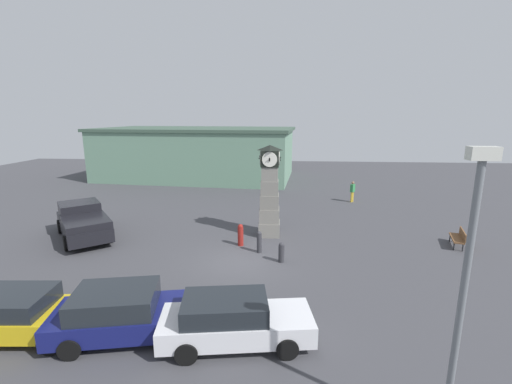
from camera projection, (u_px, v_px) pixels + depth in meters
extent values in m
plane|color=#424247|center=(240.00, 262.00, 16.06)|extent=(73.90, 73.90, 0.00)
cube|color=gray|center=(269.00, 228.00, 19.58)|extent=(1.18, 1.18, 0.80)
cube|color=gray|center=(269.00, 215.00, 19.41)|extent=(1.11, 1.11, 0.80)
cube|color=gray|center=(270.00, 201.00, 19.24)|extent=(1.03, 1.03, 0.80)
cube|color=gray|center=(270.00, 187.00, 19.06)|extent=(0.96, 0.96, 0.80)
cube|color=gray|center=(270.00, 173.00, 18.89)|extent=(0.89, 0.89, 0.80)
cube|color=black|center=(270.00, 158.00, 18.71)|extent=(0.98, 0.98, 0.88)
cylinder|color=white|center=(270.00, 157.00, 19.20)|extent=(0.81, 0.04, 0.81)
cube|color=black|center=(270.00, 157.00, 19.23)|extent=(0.06, 0.18, 0.05)
cube|color=black|center=(270.00, 157.00, 19.23)|extent=(0.04, 0.27, 0.21)
cylinder|color=white|center=(270.00, 159.00, 18.21)|extent=(0.81, 0.04, 0.81)
cube|color=black|center=(270.00, 160.00, 18.18)|extent=(0.06, 0.10, 0.18)
cube|color=black|center=(270.00, 160.00, 18.18)|extent=(0.04, 0.27, 0.21)
cylinder|color=white|center=(279.00, 158.00, 18.67)|extent=(0.04, 0.81, 0.81)
cube|color=black|center=(280.00, 158.00, 18.67)|extent=(0.15, 0.06, 0.16)
cube|color=black|center=(280.00, 158.00, 18.67)|extent=(0.12, 0.04, 0.30)
cylinder|color=white|center=(261.00, 158.00, 18.74)|extent=(0.04, 0.81, 0.81)
cube|color=black|center=(260.00, 158.00, 18.75)|extent=(0.18, 0.06, 0.05)
cube|color=black|center=(260.00, 158.00, 18.75)|extent=(0.13, 0.04, 0.30)
pyramid|color=black|center=(270.00, 148.00, 18.58)|extent=(1.03, 1.03, 0.29)
cylinder|color=maroon|center=(241.00, 236.00, 17.98)|extent=(0.30, 0.30, 0.99)
sphere|color=maroon|center=(240.00, 227.00, 17.86)|extent=(0.27, 0.27, 0.27)
cylinder|color=#333338|center=(259.00, 243.00, 17.06)|extent=(0.25, 0.25, 0.96)
sphere|color=#333338|center=(259.00, 233.00, 16.95)|extent=(0.23, 0.23, 0.23)
cylinder|color=#333338|center=(281.00, 254.00, 15.95)|extent=(0.28, 0.28, 0.80)
sphere|color=#333338|center=(282.00, 245.00, 15.85)|extent=(0.25, 0.25, 0.25)
cube|color=gold|center=(23.00, 318.00, 10.57)|extent=(4.25, 2.14, 0.62)
cube|color=#1E2328|center=(10.00, 301.00, 10.44)|extent=(2.39, 1.86, 0.53)
cylinder|color=black|center=(80.00, 310.00, 11.47)|extent=(0.65, 0.27, 0.64)
cylinder|color=black|center=(49.00, 344.00, 9.77)|extent=(0.65, 0.27, 0.64)
cylinder|color=black|center=(4.00, 310.00, 11.47)|extent=(0.65, 0.27, 0.64)
cube|color=navy|center=(128.00, 318.00, 10.58)|extent=(4.72, 2.82, 0.64)
cube|color=#1E2328|center=(115.00, 300.00, 10.40)|extent=(2.74, 2.27, 0.62)
cylinder|color=black|center=(177.00, 306.00, 11.71)|extent=(0.67, 0.34, 0.64)
cylinder|color=black|center=(170.00, 341.00, 9.89)|extent=(0.67, 0.34, 0.64)
cylinder|color=black|center=(93.00, 312.00, 11.39)|extent=(0.67, 0.34, 0.64)
cylinder|color=black|center=(70.00, 349.00, 9.56)|extent=(0.67, 0.34, 0.64)
cube|color=silver|center=(237.00, 325.00, 10.21)|extent=(4.71, 2.34, 0.65)
cube|color=#1E2328|center=(225.00, 307.00, 10.06)|extent=(2.68, 1.91, 0.56)
cylinder|color=black|center=(279.00, 316.00, 11.15)|extent=(0.67, 0.31, 0.64)
cylinder|color=black|center=(287.00, 349.00, 9.58)|extent=(0.67, 0.31, 0.64)
cylinder|color=black|center=(193.00, 319.00, 10.96)|extent=(0.67, 0.31, 0.64)
cylinder|color=black|center=(186.00, 353.00, 9.39)|extent=(0.67, 0.31, 0.64)
cube|color=black|center=(84.00, 226.00, 19.10)|extent=(5.04, 5.54, 0.70)
cube|color=black|center=(80.00, 209.00, 19.70)|extent=(2.77, 2.74, 0.80)
cube|color=black|center=(86.00, 221.00, 18.12)|extent=(3.52, 3.65, 0.36)
cylinder|color=black|center=(60.00, 226.00, 19.91)|extent=(0.72, 0.80, 0.80)
cylinder|color=black|center=(98.00, 221.00, 21.03)|extent=(0.72, 0.80, 0.80)
cylinder|color=black|center=(67.00, 243.00, 17.31)|extent=(0.72, 0.80, 0.80)
cylinder|color=black|center=(110.00, 235.00, 18.43)|extent=(0.72, 0.80, 0.80)
cube|color=brown|center=(457.00, 238.00, 17.84)|extent=(0.94, 1.68, 0.08)
cube|color=brown|center=(463.00, 234.00, 17.70)|extent=(0.52, 1.55, 0.40)
cylinder|color=#262628|center=(450.00, 238.00, 18.54)|extent=(0.06, 0.06, 0.45)
cylinder|color=#262628|center=(454.00, 246.00, 17.38)|extent=(0.06, 0.06, 0.45)
cylinder|color=#262628|center=(458.00, 239.00, 18.40)|extent=(0.06, 0.06, 0.45)
cylinder|color=#262628|center=(463.00, 247.00, 17.24)|extent=(0.06, 0.06, 0.45)
cylinder|color=gold|center=(353.00, 197.00, 27.17)|extent=(0.14, 0.14, 0.82)
cylinder|color=gold|center=(351.00, 197.00, 27.02)|extent=(0.14, 0.14, 0.82)
cube|color=#338C4C|center=(353.00, 188.00, 26.94)|extent=(0.43, 0.46, 0.62)
sphere|color=#8C664C|center=(353.00, 183.00, 26.85)|extent=(0.22, 0.22, 0.22)
cylinder|color=slate|center=(460.00, 313.00, 6.60)|extent=(0.14, 0.14, 5.94)
cube|color=silver|center=(483.00, 153.00, 5.93)|extent=(0.50, 0.24, 0.24)
cube|color=gray|center=(198.00, 154.00, 37.64)|extent=(20.86, 12.42, 5.13)
cube|color=#405849|center=(197.00, 129.00, 37.05)|extent=(21.48, 12.79, 0.30)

